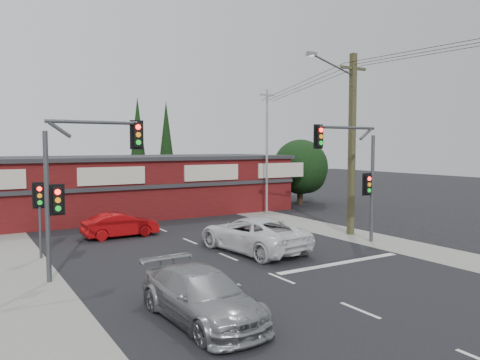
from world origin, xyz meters
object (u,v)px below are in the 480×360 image
silver_suv (202,296)px  shop_building (110,186)px  utility_pole (350,138)px  white_suv (253,234)px  red_sedan (121,225)px

silver_suv → shop_building: shop_building is taller
silver_suv → utility_pole: bearing=26.8°
white_suv → shop_building: bearing=-86.8°
white_suv → utility_pole: size_ratio=0.59×
silver_suv → red_sedan: size_ratio=1.24×
silver_suv → red_sedan: silver_suv is taller
white_suv → utility_pole: utility_pole is taller
silver_suv → white_suv: bearing=45.1°
white_suv → red_sedan: white_suv is taller
red_sedan → utility_pole: utility_pole is taller
silver_suv → red_sedan: 13.36m
white_suv → shop_building: (-2.57, 14.61, 1.31)m
red_sedan → shop_building: size_ratio=0.15×
red_sedan → white_suv: bearing=-148.6°
red_sedan → shop_building: shop_building is taller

